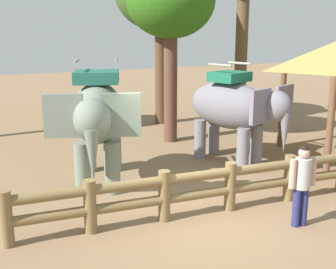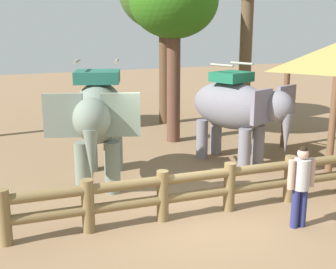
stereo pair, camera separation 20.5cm
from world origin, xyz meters
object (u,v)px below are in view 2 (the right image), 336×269
Objects in this scene: tourist_woman_in_black at (301,181)px; elephant_near_left at (98,117)px; log_fence at (197,188)px; elephant_center at (237,108)px; tree_deep_back at (174,3)px.

elephant_near_left is at bearing 126.06° from tourist_woman_in_black.
elephant_center reaches higher than log_fence.
log_fence is at bearing -134.36° from elephant_center.
log_fence is 2.27× the size of elephant_center.
elephant_near_left is at bearing 116.45° from log_fence.
tourist_woman_in_black is (2.86, -3.93, -0.76)m from elephant_near_left.
tourist_woman_in_black is at bearing -105.62° from elephant_center.
elephant_near_left is at bearing -178.42° from elephant_center.
tourist_woman_in_black is 7.89m from tree_deep_back.
elephant_near_left reaches higher than elephant_center.
log_fence is 2.05m from tourist_woman_in_black.
tree_deep_back is (2.11, 5.71, 3.92)m from log_fence.
elephant_center is (2.68, 2.74, 0.99)m from log_fence.
tree_deep_back reaches higher than elephant_near_left.
tree_deep_back is at bearing 100.85° from elephant_center.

